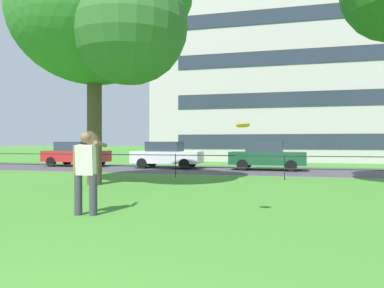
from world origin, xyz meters
The scene contains 9 objects.
street_strip centered at (0.00, 18.45, 0.00)m, with size 80.00×6.32×0.01m, color #424247.
park_fence centered at (0.00, 13.72, 0.67)m, with size 31.77×0.04×1.00m.
tree_small_lawn centered at (-3.57, 10.20, 5.92)m, with size 6.50×5.81×8.51m.
person_thrower centered at (-1.77, 5.57, 0.92)m, with size 0.51×0.81×1.71m.
frisbee centered at (1.40, 5.99, 1.84)m, with size 0.34×0.34×0.08m.
car_red_far_left centered at (-10.37, 19.08, 0.78)m, with size 4.06×1.92×1.54m.
car_white_far_right centered at (-4.33, 18.87, 0.78)m, with size 4.01×1.83×1.54m.
car_dark_green_left centered at (1.38, 18.78, 0.78)m, with size 4.06×1.94×1.54m.
apartment_building_background centered at (7.08, 31.64, 9.59)m, with size 30.96×10.47×19.17m.
Camera 1 is at (2.13, -1.11, 1.50)m, focal length 33.77 mm.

